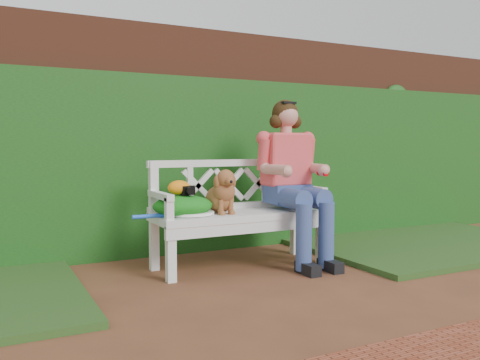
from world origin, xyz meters
name	(u,v)px	position (x,y,z in m)	size (l,w,h in m)	color
ground	(267,298)	(0.00, 0.00, 0.00)	(60.00, 60.00, 0.00)	#532E1D
brick_wall	(173,140)	(0.00, 1.90, 1.10)	(10.00, 0.30, 2.20)	brown
ivy_hedge	(181,166)	(0.00, 1.68, 0.85)	(10.00, 0.18, 1.70)	#1E5F16
grass_right	(421,242)	(2.40, 0.90, 0.03)	(2.60, 2.00, 0.05)	#274A1A
garden_bench	(240,239)	(0.25, 0.90, 0.24)	(1.58, 0.60, 0.48)	white
seated_woman	(289,181)	(0.73, 0.88, 0.73)	(0.61, 0.82, 1.46)	#CA3046
dog	(221,191)	(0.06, 0.87, 0.67)	(0.25, 0.34, 0.37)	#AA7C2A
tennis_racket	(188,214)	(-0.25, 0.85, 0.50)	(0.71, 0.30, 0.03)	silver
green_bag	(183,205)	(-0.28, 0.88, 0.56)	(0.49, 0.38, 0.17)	#1E8C2B
camera_item	(187,190)	(-0.25, 0.87, 0.68)	(0.11, 0.08, 0.07)	black
baseball_glove	(179,188)	(-0.30, 0.90, 0.71)	(0.19, 0.14, 0.12)	orange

